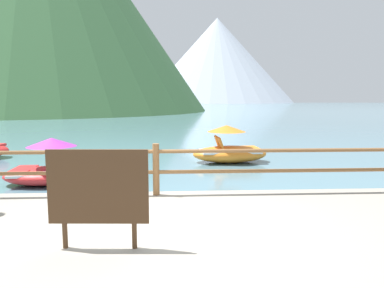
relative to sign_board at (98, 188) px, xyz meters
name	(u,v)px	position (x,y,z in m)	size (l,w,h in m)	color
ground_plane	(169,115)	(0.57, 40.84, -1.13)	(200.00, 200.00, 0.00)	slate
dock_railing	(156,164)	(0.57, 2.39, -0.14)	(23.92, 0.12, 0.95)	brown
sign_board	(98,188)	(0.00, 0.00, 0.00)	(1.18, 0.12, 1.19)	beige
pedal_boat_2	(49,169)	(-2.24, 5.07, -0.74)	(2.26, 1.38, 1.18)	red
pedal_boat_3	(230,150)	(2.81, 7.96, -0.71)	(2.59, 1.51, 1.26)	orange
distant_peak	(217,61)	(19.53, 148.44, 15.83)	(61.90, 61.90, 33.92)	#A8B2C1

